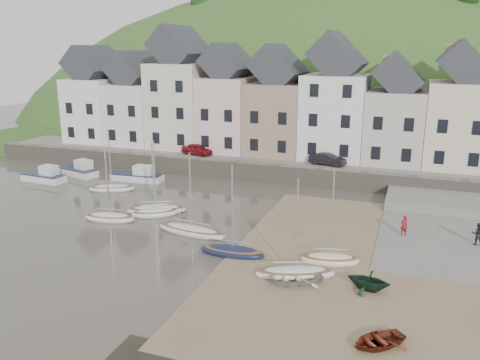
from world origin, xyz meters
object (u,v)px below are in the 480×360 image
at_px(sailboat_0, 112,188).
at_px(rowboat_white, 293,277).
at_px(rowboat_red, 378,340).
at_px(person_red, 404,225).
at_px(car_right, 328,159).
at_px(person_dark, 478,234).
at_px(car_left, 197,149).
at_px(rowboat_green, 369,280).

height_order(sailboat_0, rowboat_white, sailboat_0).
distance_m(sailboat_0, rowboat_red, 31.41).
bearing_deg(person_red, car_right, -91.15).
relative_size(person_dark, car_left, 0.43).
xyz_separation_m(rowboat_green, person_dark, (6.37, 9.14, 0.22)).
xyz_separation_m(sailboat_0, car_left, (3.96, 10.94, 1.96)).
bearing_deg(person_red, rowboat_green, 49.18).
bearing_deg(rowboat_white, car_right, 155.85).
xyz_separation_m(rowboat_white, rowboat_red, (5.12, -4.77, -0.07)).
bearing_deg(rowboat_white, sailboat_0, -150.95).
height_order(sailboat_0, person_dark, sailboat_0).
xyz_separation_m(sailboat_0, car_right, (18.66, 10.94, 1.96)).
bearing_deg(rowboat_green, rowboat_white, -75.18).
xyz_separation_m(person_dark, car_right, (-12.86, 13.98, 1.32)).
xyz_separation_m(person_red, car_left, (-22.74, 13.84, 1.35)).
bearing_deg(rowboat_green, person_red, 178.13).
distance_m(person_dark, car_left, 30.93).
height_order(person_red, car_right, car_right).
xyz_separation_m(person_dark, car_left, (-27.56, 13.98, 1.32)).
relative_size(rowboat_green, car_left, 0.64).
distance_m(rowboat_white, rowboat_red, 7.00).
height_order(rowboat_white, car_left, car_left).
bearing_deg(car_right, rowboat_white, -162.89).
relative_size(person_red, car_right, 0.40).
relative_size(rowboat_white, person_dark, 2.11).
bearing_deg(rowboat_white, car_left, -174.02).
distance_m(person_red, person_dark, 4.82).
bearing_deg(car_right, car_left, 101.51).
bearing_deg(person_dark, car_right, -47.11).
bearing_deg(car_right, rowboat_red, -153.81).
relative_size(person_red, person_dark, 0.96).
distance_m(rowboat_white, person_dark, 14.31).
height_order(sailboat_0, rowboat_red, sailboat_0).
xyz_separation_m(rowboat_red, person_dark, (5.42, 14.44, 0.57)).
bearing_deg(rowboat_red, person_dark, 116.61).
distance_m(rowboat_white, rowboat_green, 4.22).
xyz_separation_m(sailboat_0, person_red, (26.70, -2.90, 0.62)).
distance_m(rowboat_green, person_dark, 11.14).
xyz_separation_m(sailboat_0, rowboat_red, (26.10, -17.47, 0.07)).
height_order(rowboat_white, car_right, car_right).
bearing_deg(person_dark, rowboat_red, 69.70).
relative_size(rowboat_red, person_dark, 1.70).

